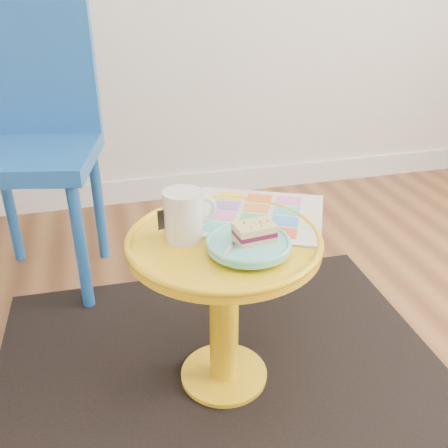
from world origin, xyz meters
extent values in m
cube|color=white|center=(0.00, 1.99, 0.06)|extent=(4.00, 0.02, 0.12)
cube|color=black|center=(-0.07, 0.69, 0.00)|extent=(1.33, 1.14, 0.01)
cylinder|color=yellow|center=(-0.07, 0.69, 0.01)|extent=(0.25, 0.25, 0.02)
cylinder|color=yellow|center=(-0.07, 0.69, 0.23)|extent=(0.08, 0.08, 0.42)
cylinder|color=yellow|center=(-0.07, 0.69, 0.45)|extent=(0.49, 0.49, 0.02)
cylinder|color=#1A55AA|center=(-0.44, 1.14, 0.23)|extent=(0.04, 0.04, 0.45)
cylinder|color=#1A55AA|center=(-0.70, 1.55, 0.23)|extent=(0.04, 0.04, 0.45)
cylinder|color=#1A55AA|center=(-0.37, 1.48, 0.23)|extent=(0.04, 0.04, 0.45)
cube|color=#1A55AA|center=(-0.57, 1.35, 0.49)|extent=(0.51, 0.51, 0.06)
cube|color=#1A55AA|center=(-0.53, 1.54, 0.74)|extent=(0.43, 0.13, 0.45)
cube|color=silver|center=(0.04, 0.79, 0.47)|extent=(0.46, 0.43, 0.01)
cylinder|color=silver|center=(-0.17, 0.71, 0.53)|extent=(0.10, 0.10, 0.13)
torus|color=silver|center=(-0.12, 0.72, 0.53)|extent=(0.07, 0.03, 0.07)
cylinder|color=#D1B78C|center=(-0.17, 0.71, 0.58)|extent=(0.09, 0.09, 0.01)
cylinder|color=#62CFC0|center=(-0.03, 0.61, 0.47)|extent=(0.08, 0.08, 0.01)
cylinder|color=#62CFC0|center=(-0.03, 0.61, 0.48)|extent=(0.20, 0.20, 0.02)
cube|color=#D3BC8C|center=(-0.02, 0.61, 0.50)|extent=(0.10, 0.07, 0.01)
cube|color=maroon|center=(-0.02, 0.61, 0.51)|extent=(0.10, 0.07, 0.01)
cube|color=#EADB8C|center=(-0.02, 0.61, 0.52)|extent=(0.10, 0.07, 0.02)
cube|color=silver|center=(-0.08, 0.59, 0.49)|extent=(0.08, 0.10, 0.00)
cube|color=silver|center=(-0.04, 0.65, 0.49)|extent=(0.04, 0.04, 0.00)
camera|label=1|loc=(-0.35, -0.36, 1.06)|focal=40.00mm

